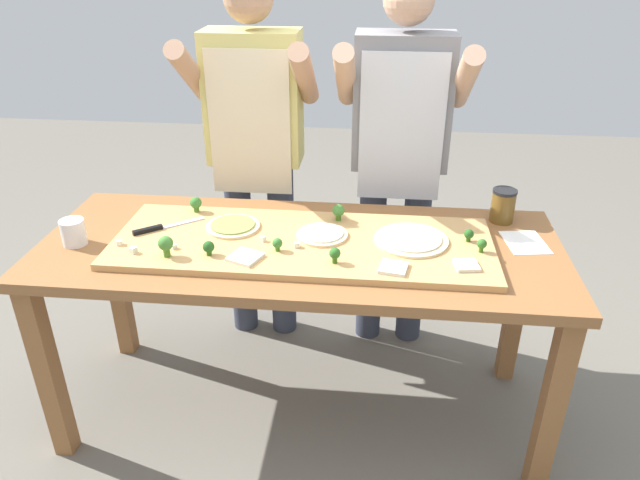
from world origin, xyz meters
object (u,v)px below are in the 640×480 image
broccoli_floret_back_right (338,211)px  broccoli_floret_back_left (482,244)px  chefs_knife (159,228)px  broccoli_floret_center_left (209,247)px  pizza_slice_far_right (393,268)px  broccoli_floret_front_left (166,244)px  cheese_crumble_b (263,239)px  pizza_whole_pesto_green (233,226)px  broccoli_floret_center_right (277,244)px  recipe_note (525,242)px  broccoli_floret_back_mid (196,203)px  pizza_whole_cheese_artichoke (411,239)px  pizza_slice_near_right (467,265)px  broccoli_floret_front_right (335,254)px  cheese_crumble_c (119,243)px  flour_cup (74,234)px  cook_left (255,139)px  cook_right (400,144)px  cheese_crumble_e (133,250)px  cheese_crumble_d (174,246)px  pizza_whole_white_garlic (322,234)px  prep_table (300,268)px  cheese_crumble_a (296,245)px  sauce_jar (503,206)px  pizza_slice_center (245,257)px  broccoli_floret_front_mid (469,234)px

broccoli_floret_back_right → broccoli_floret_back_left: size_ratio=1.30×
chefs_knife → broccoli_floret_center_left: (0.24, -0.17, 0.02)m
pizza_slice_far_right → broccoli_floret_front_left: size_ratio=1.15×
broccoli_floret_center_left → cheese_crumble_b: (0.16, 0.12, -0.02)m
broccoli_floret_back_right → pizza_whole_pesto_green: bearing=-164.9°
chefs_knife → broccoli_floret_center_right: bearing=-14.4°
broccoli_floret_center_right → recipe_note: bearing=12.6°
broccoli_floret_center_right → broccoli_floret_back_mid: bearing=142.6°
pizza_slice_far_right → broccoli_floret_back_left: size_ratio=1.77×
pizza_whole_cheese_artichoke → pizza_slice_near_right: 0.24m
broccoli_floret_front_right → cheese_crumble_c: bearing=176.4°
broccoli_floret_back_right → cheese_crumble_b: bearing=-142.1°
broccoli_floret_front_right → flour_cup: flour_cup is taller
cook_left → broccoli_floret_front_right: bearing=-60.8°
cheese_crumble_b → cook_right: (0.49, 0.60, 0.17)m
broccoli_floret_back_right → cheese_crumble_e: (-0.68, -0.33, -0.03)m
pizza_whole_pesto_green → cook_right: 0.81m
cheese_crumble_e → cook_right: 1.18m
broccoli_floret_back_left → cheese_crumble_d: broccoli_floret_back_left is taller
pizza_whole_white_garlic → recipe_note: 0.74m
pizza_slice_far_right → broccoli_floret_center_left: broccoli_floret_center_left is taller
cheese_crumble_d → flour_cup: 0.39m
prep_table → cook_left: 0.69m
cheese_crumble_e → pizza_slice_near_right: bearing=1.0°
cheese_crumble_d → chefs_knife: bearing=126.4°
chefs_knife → cheese_crumble_b: cheese_crumble_b is taller
cheese_crumble_a → pizza_whole_white_garlic: bearing=48.3°
cheese_crumble_c → flour_cup: 0.19m
pizza_whole_white_garlic → broccoli_floret_front_right: (0.06, -0.19, 0.03)m
pizza_slice_near_right → sauce_jar: (0.18, 0.42, 0.04)m
pizza_slice_near_right → cheese_crumble_b: bearing=171.0°
flour_cup → cook_right: cook_right is taller
recipe_note → cook_right: (-0.46, 0.47, 0.20)m
broccoli_floret_center_left → cook_right: bearing=47.9°
cheese_crumble_d → cook_left: bearing=77.0°
pizza_slice_far_right → cheese_crumble_a: 0.36m
pizza_whole_cheese_artichoke → pizza_whole_pesto_green: size_ratio=1.32×
broccoli_floret_front_right → broccoli_floret_back_mid: broccoli_floret_back_mid is taller
sauce_jar → cook_right: 0.51m
cheese_crumble_d → cheese_crumble_e: 0.14m
cheese_crumble_b → cheese_crumble_d: cheese_crumble_b is taller
pizza_whole_white_garlic → cheese_crumble_a: bearing=-131.7°
broccoli_floret_front_right → flour_cup: size_ratio=0.59×
prep_table → pizza_slice_near_right: size_ratio=25.02×
broccoli_floret_center_right → recipe_note: broccoli_floret_center_right is taller
pizza_slice_center → cheese_crumble_d: (-0.26, 0.05, 0.00)m
pizza_slice_near_right → cook_right: size_ratio=0.05×
chefs_knife → broccoli_floret_front_right: 0.69m
broccoli_floret_front_mid → cheese_crumble_a: 0.62m
prep_table → cook_left: bearing=115.4°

